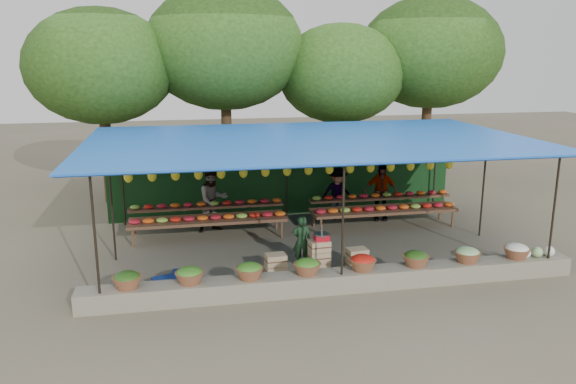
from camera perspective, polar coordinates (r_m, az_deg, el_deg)
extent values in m
plane|color=brown|center=(14.55, 2.15, -5.60)|extent=(60.00, 60.00, 0.00)
cube|color=#736E5C|center=(12.00, 5.24, -8.96)|extent=(10.60, 0.55, 0.40)
cylinder|color=black|center=(11.10, -18.97, -4.98)|extent=(0.05, 0.05, 2.80)
cylinder|color=black|center=(11.45, 5.58, -3.70)|extent=(0.05, 0.05, 2.80)
cylinder|color=black|center=(13.60, 25.34, -2.17)|extent=(0.05, 0.05, 2.80)
cylinder|color=black|center=(13.86, -17.48, -1.17)|extent=(0.05, 0.05, 2.80)
cylinder|color=black|center=(15.94, 19.23, 0.59)|extent=(0.05, 0.05, 2.80)
cylinder|color=black|center=(16.67, -16.49, 1.36)|extent=(0.05, 0.05, 2.80)
cylinder|color=black|center=(16.91, -0.08, 2.10)|extent=(0.05, 0.05, 2.80)
cylinder|color=black|center=(18.43, 14.73, 2.63)|extent=(0.05, 0.05, 2.80)
cube|color=blue|center=(13.87, 2.26, 5.38)|extent=(10.80, 6.60, 0.04)
cube|color=blue|center=(11.99, 4.48, 3.14)|extent=(10.80, 2.19, 0.26)
cube|color=blue|center=(15.83, 0.55, 5.78)|extent=(10.80, 2.19, 0.26)
cylinder|color=#98999E|center=(15.35, 1.01, 3.25)|extent=(9.60, 0.01, 0.01)
ellipsoid|color=yellow|center=(15.12, -15.92, 1.47)|extent=(0.23, 0.17, 0.30)
ellipsoid|color=yellow|center=(15.08, -13.64, 1.58)|extent=(0.23, 0.17, 0.30)
ellipsoid|color=yellow|center=(15.06, -11.37, 1.69)|extent=(0.23, 0.17, 0.30)
ellipsoid|color=yellow|center=(15.07, -9.09, 1.80)|extent=(0.23, 0.17, 0.30)
ellipsoid|color=yellow|center=(15.10, -6.81, 1.90)|extent=(0.23, 0.17, 0.30)
ellipsoid|color=yellow|center=(15.16, -4.55, 2.00)|extent=(0.23, 0.17, 0.30)
ellipsoid|color=yellow|center=(15.24, -2.31, 2.09)|extent=(0.23, 0.17, 0.30)
ellipsoid|color=yellow|center=(15.34, -0.09, 2.18)|extent=(0.23, 0.17, 0.30)
ellipsoid|color=yellow|center=(15.47, 2.09, 2.27)|extent=(0.23, 0.17, 0.30)
ellipsoid|color=yellow|center=(15.61, 4.23, 2.35)|extent=(0.23, 0.17, 0.30)
ellipsoid|color=yellow|center=(15.78, 6.34, 2.43)|extent=(0.23, 0.17, 0.30)
ellipsoid|color=yellow|center=(15.97, 8.39, 2.50)|extent=(0.23, 0.17, 0.30)
ellipsoid|color=yellow|center=(16.18, 10.40, 2.57)|extent=(0.23, 0.17, 0.30)
ellipsoid|color=yellow|center=(16.41, 12.35, 2.63)|extent=(0.23, 0.17, 0.30)
ellipsoid|color=yellow|center=(16.66, 14.24, 2.69)|extent=(0.23, 0.17, 0.30)
ellipsoid|color=yellow|center=(16.92, 16.08, 2.74)|extent=(0.23, 0.17, 0.30)
ellipsoid|color=#295216|center=(11.45, -16.06, -8.35)|extent=(0.52, 0.52, 0.23)
ellipsoid|color=#3D7E21|center=(11.40, -9.99, -8.10)|extent=(0.52, 0.52, 0.23)
ellipsoid|color=#3D7E21|center=(11.47, -3.94, -7.76)|extent=(0.52, 0.52, 0.23)
ellipsoid|color=#3D7E21|center=(11.67, 1.96, -7.35)|extent=(0.52, 0.52, 0.23)
ellipsoid|color=red|center=(11.99, 7.59, -6.89)|extent=(0.52, 0.52, 0.23)
ellipsoid|color=#295216|center=(12.41, 12.88, -6.39)|extent=(0.52, 0.52, 0.23)
ellipsoid|color=#98CA7E|center=(12.94, 17.76, -5.88)|extent=(0.52, 0.52, 0.23)
ellipsoid|color=white|center=(13.55, 22.23, -5.38)|extent=(0.52, 0.52, 0.23)
cube|color=#164018|center=(17.18, -0.25, 1.78)|extent=(10.60, 0.06, 2.50)
cylinder|color=#3B2415|center=(19.48, -17.96, 4.74)|extent=(0.36, 0.36, 3.97)
ellipsoid|color=#1D3B10|center=(19.28, -18.51, 12.03)|extent=(4.77, 4.77, 3.69)
cylinder|color=#3B2415|center=(19.79, -6.25, 6.20)|extent=(0.36, 0.36, 4.48)
ellipsoid|color=#1D3B10|center=(19.62, -6.47, 14.34)|extent=(5.39, 5.39, 4.17)
cylinder|color=#3B2415|center=(20.29, 5.22, 5.32)|extent=(0.36, 0.36, 3.71)
ellipsoid|color=#1D3B10|center=(20.08, 5.37, 11.88)|extent=(4.47, 4.47, 3.45)
cylinder|color=#3B2415|center=(21.86, 13.83, 6.44)|extent=(0.36, 0.36, 4.35)
ellipsoid|color=#1D3B10|center=(21.70, 14.25, 13.57)|extent=(5.24, 5.24, 4.05)
cube|color=#4D2F1F|center=(15.28, -8.14, -2.80)|extent=(4.20, 0.95, 0.08)
cube|color=#4D2F1F|center=(15.50, -8.24, -1.49)|extent=(4.20, 0.35, 0.06)
cylinder|color=#4D2F1F|center=(15.01, -15.49, -4.48)|extent=(0.06, 0.06, 0.50)
cylinder|color=#4D2F1F|center=(15.20, -0.65, -3.74)|extent=(0.06, 0.06, 0.50)
cylinder|color=#4D2F1F|center=(15.77, -15.30, -3.58)|extent=(0.06, 0.06, 0.50)
cylinder|color=#4D2F1F|center=(15.95, -1.18, -2.89)|extent=(0.06, 0.06, 0.50)
ellipsoid|color=#AF1925|center=(15.14, -15.32, -2.93)|extent=(0.31, 0.26, 0.13)
ellipsoid|color=#89B738|center=(15.50, -15.28, -1.50)|extent=(0.26, 0.22, 0.12)
ellipsoid|color=#E45514|center=(15.12, -14.00, -2.87)|extent=(0.31, 0.26, 0.13)
ellipsoid|color=red|center=(15.48, -13.99, -1.44)|extent=(0.26, 0.22, 0.12)
ellipsoid|color=#89B738|center=(15.10, -12.68, -2.81)|extent=(0.31, 0.26, 0.13)
ellipsoid|color=#AF1925|center=(15.46, -12.70, -1.38)|extent=(0.26, 0.22, 0.12)
ellipsoid|color=red|center=(15.10, -11.35, -2.75)|extent=(0.31, 0.26, 0.13)
ellipsoid|color=#E45514|center=(15.46, -11.40, -1.32)|extent=(0.26, 0.22, 0.12)
ellipsoid|color=#AF1925|center=(15.10, -10.02, -2.68)|extent=(0.31, 0.26, 0.13)
ellipsoid|color=#AF1925|center=(15.46, -10.11, -1.26)|extent=(0.26, 0.22, 0.12)
ellipsoid|color=#E45514|center=(15.11, -8.69, -2.62)|extent=(0.31, 0.26, 0.13)
ellipsoid|color=#E45514|center=(15.47, -8.81, -1.20)|extent=(0.26, 0.22, 0.12)
ellipsoid|color=#AF1925|center=(15.12, -7.37, -2.56)|extent=(0.31, 0.26, 0.13)
ellipsoid|color=#89B738|center=(15.48, -7.52, -1.14)|extent=(0.26, 0.22, 0.12)
ellipsoid|color=#E45514|center=(15.15, -6.05, -2.49)|extent=(0.31, 0.26, 0.13)
ellipsoid|color=red|center=(15.51, -6.23, -1.07)|extent=(0.26, 0.22, 0.12)
ellipsoid|color=#89B738|center=(15.18, -4.73, -2.42)|extent=(0.31, 0.26, 0.13)
ellipsoid|color=#AF1925|center=(15.54, -4.94, -1.01)|extent=(0.26, 0.22, 0.12)
ellipsoid|color=red|center=(15.22, -3.42, -2.35)|extent=(0.31, 0.26, 0.13)
ellipsoid|color=#E45514|center=(15.58, -3.66, -0.95)|extent=(0.26, 0.22, 0.12)
ellipsoid|color=#AF1925|center=(15.27, -2.12, -2.28)|extent=(0.31, 0.26, 0.13)
ellipsoid|color=#AF1925|center=(15.63, -2.39, -0.88)|extent=(0.26, 0.22, 0.12)
ellipsoid|color=#E45514|center=(15.33, -0.83, -2.22)|extent=(0.31, 0.26, 0.13)
ellipsoid|color=#E45514|center=(15.69, -1.13, -0.82)|extent=(0.26, 0.22, 0.12)
cube|color=#4D2F1F|center=(16.30, 9.68, -1.80)|extent=(4.20, 0.95, 0.08)
cube|color=#4D2F1F|center=(16.50, 9.35, -0.59)|extent=(4.20, 0.35, 0.06)
cylinder|color=#4D2F1F|center=(15.43, 3.38, -3.49)|extent=(0.06, 0.06, 0.50)
cylinder|color=#4D2F1F|center=(16.81, 16.36, -2.58)|extent=(0.06, 0.06, 0.50)
cylinder|color=#4D2F1F|center=(16.17, 2.66, -2.67)|extent=(0.06, 0.06, 0.50)
cylinder|color=#4D2F1F|center=(17.49, 15.17, -1.87)|extent=(0.06, 0.06, 0.50)
ellipsoid|color=#AF1925|center=(15.57, 3.34, -1.98)|extent=(0.31, 0.26, 0.13)
ellipsoid|color=#89B738|center=(15.92, 2.95, -0.62)|extent=(0.26, 0.22, 0.12)
ellipsoid|color=#E45514|center=(15.66, 4.58, -1.91)|extent=(0.31, 0.26, 0.13)
ellipsoid|color=red|center=(16.01, 4.16, -0.55)|extent=(0.26, 0.22, 0.12)
ellipsoid|color=#89B738|center=(15.76, 5.81, -1.84)|extent=(0.31, 0.26, 0.13)
ellipsoid|color=#AF1925|center=(16.10, 5.36, -0.49)|extent=(0.26, 0.22, 0.12)
ellipsoid|color=red|center=(15.86, 7.02, -1.77)|extent=(0.31, 0.26, 0.13)
ellipsoid|color=#E45514|center=(16.21, 6.55, -0.43)|extent=(0.26, 0.22, 0.12)
ellipsoid|color=#AF1925|center=(15.97, 8.21, -1.70)|extent=(0.31, 0.26, 0.13)
ellipsoid|color=#AF1925|center=(16.31, 7.72, -0.37)|extent=(0.26, 0.22, 0.12)
ellipsoid|color=#E45514|center=(16.09, 9.39, -1.63)|extent=(0.31, 0.26, 0.13)
ellipsoid|color=#E45514|center=(16.43, 8.87, -0.31)|extent=(0.26, 0.22, 0.12)
ellipsoid|color=#AF1925|center=(16.21, 10.54, -1.56)|extent=(0.31, 0.26, 0.13)
ellipsoid|color=#89B738|center=(16.55, 10.01, -0.25)|extent=(0.26, 0.22, 0.12)
ellipsoid|color=#E45514|center=(16.35, 11.68, -1.49)|extent=(0.31, 0.26, 0.13)
ellipsoid|color=red|center=(16.68, 11.13, -0.19)|extent=(0.26, 0.22, 0.12)
ellipsoid|color=#89B738|center=(16.48, 12.81, -1.42)|extent=(0.31, 0.26, 0.13)
ellipsoid|color=#AF1925|center=(16.81, 12.24, -0.14)|extent=(0.26, 0.22, 0.12)
ellipsoid|color=red|center=(16.63, 13.91, -1.35)|extent=(0.31, 0.26, 0.13)
ellipsoid|color=#E45514|center=(16.96, 13.32, -0.08)|extent=(0.26, 0.22, 0.12)
ellipsoid|color=#AF1925|center=(16.78, 14.99, -1.28)|extent=(0.31, 0.26, 0.13)
ellipsoid|color=#AF1925|center=(17.10, 14.39, -0.02)|extent=(0.26, 0.22, 0.12)
ellipsoid|color=#E45514|center=(16.93, 16.06, -1.21)|extent=(0.31, 0.26, 0.13)
ellipsoid|color=#E45514|center=(17.25, 15.44, 0.03)|extent=(0.26, 0.22, 0.12)
cube|color=tan|center=(12.68, -1.25, -7.98)|extent=(0.48, 0.38, 0.25)
cube|color=tan|center=(12.59, -1.26, -6.88)|extent=(0.48, 0.38, 0.25)
cube|color=tan|center=(12.88, 3.17, -7.65)|extent=(0.48, 0.38, 0.25)
cube|color=tan|center=(12.79, 3.19, -6.56)|extent=(0.48, 0.38, 0.25)
cube|color=tan|center=(12.70, 3.20, -5.46)|extent=(0.48, 0.38, 0.25)
cube|color=tan|center=(13.12, 7.01, -7.32)|extent=(0.48, 0.38, 0.25)
cube|color=tan|center=(13.03, 7.05, -6.25)|extent=(0.48, 0.38, 0.25)
cube|color=red|center=(12.65, 3.44, -4.64)|extent=(0.32, 0.28, 0.13)
cylinder|color=#98999E|center=(12.63, 3.45, -4.30)|extent=(0.34, 0.34, 0.03)
cylinder|color=#98999E|center=(12.60, 3.45, -3.86)|extent=(0.03, 0.03, 0.23)
imported|color=#1A3A1E|center=(13.07, 1.41, -5.04)|extent=(0.51, 0.41, 1.22)
imported|color=slate|center=(15.73, -7.63, -0.81)|extent=(1.04, 0.93, 1.79)
imported|color=slate|center=(16.82, 5.03, -0.16)|extent=(1.03, 0.61, 1.57)
imported|color=slate|center=(16.87, 9.38, -0.01)|extent=(1.06, 0.59, 1.72)
cube|color=navy|center=(12.55, -10.65, -8.44)|extent=(0.47, 0.35, 0.26)
cube|color=navy|center=(12.16, -12.28, -9.17)|extent=(0.61, 0.52, 0.31)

